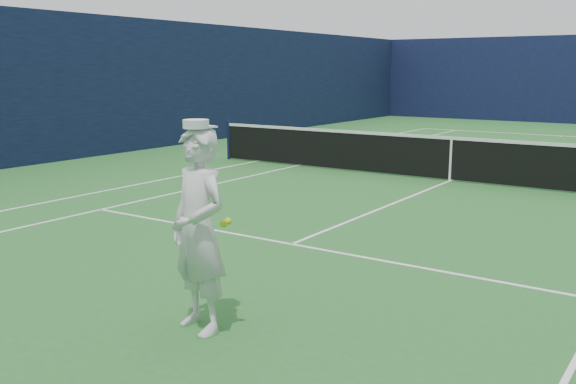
{
  "coord_description": "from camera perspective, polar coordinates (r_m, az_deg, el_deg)",
  "views": [
    {
      "loc": [
        4.95,
        -13.8,
        2.48
      ],
      "look_at": [
        0.97,
        -7.93,
        1.12
      ],
      "focal_mm": 40.0,
      "sensor_mm": 36.0,
      "label": 1
    }
  ],
  "objects": [
    {
      "name": "court_markings",
      "position": [
        14.87,
        14.17,
        0.96
      ],
      "size": [
        11.03,
        23.83,
        0.01
      ],
      "color": "white",
      "rests_on": "ground"
    },
    {
      "name": "windscreen_fence",
      "position": [
        14.67,
        14.54,
        8.66
      ],
      "size": [
        20.12,
        36.12,
        4.0
      ],
      "color": "#0E1333",
      "rests_on": "ground"
    },
    {
      "name": "tennis_player",
      "position": [
        6.1,
        -7.94,
        -3.38
      ],
      "size": [
        0.81,
        0.67,
        2.03
      ],
      "rotation": [
        0.0,
        0.0,
        -0.25
      ],
      "color": "white",
      "rests_on": "ground"
    },
    {
      "name": "ground",
      "position": [
        14.87,
        14.17,
        0.95
      ],
      "size": [
        80.0,
        80.0,
        0.0
      ],
      "primitive_type": "plane",
      "color": "#266428",
      "rests_on": "ground"
    },
    {
      "name": "tennis_net",
      "position": [
        14.79,
        14.27,
        3.06
      ],
      "size": [
        12.88,
        0.09,
        1.07
      ],
      "color": "#141E4C",
      "rests_on": "ground"
    }
  ]
}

